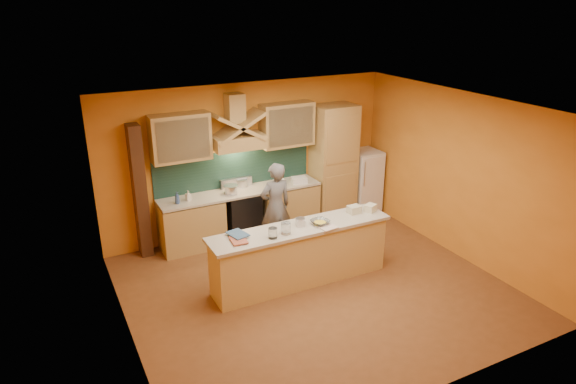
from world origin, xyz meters
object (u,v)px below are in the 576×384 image
fridge (364,181)px  kitchen_scale (300,222)px  stove (242,214)px  person (276,206)px  mixing_bowl (320,222)px

fridge → kitchen_scale: (-2.49, -1.86, 0.35)m
stove → person: person is taller
stove → kitchen_scale: 1.95m
person → kitchen_scale: 1.22m
person → mixing_bowl: size_ratio=5.73×
fridge → mixing_bowl: bearing=-138.3°
stove → mixing_bowl: bearing=-75.5°
kitchen_scale → mixing_bowl: size_ratio=0.47×
fridge → mixing_bowl: size_ratio=4.72×
fridge → kitchen_scale: 3.12m
person → mixing_bowl: bearing=94.8°
fridge → mixing_bowl: 2.96m
stove → person: bearing=-61.0°
person → kitchen_scale: bearing=81.3°
fridge → stove: bearing=180.0°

